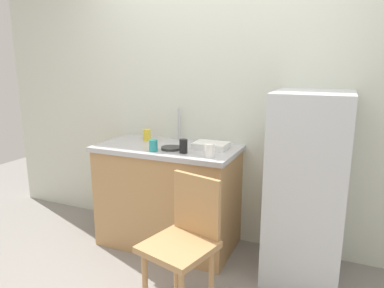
# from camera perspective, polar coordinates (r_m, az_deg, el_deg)

# --- Properties ---
(back_wall) EXTENTS (4.80, 0.10, 2.51)m
(back_wall) POSITION_cam_1_polar(r_m,az_deg,el_deg) (3.10, 4.73, 6.83)
(back_wall) COLOR silver
(back_wall) RESTS_ON ground_plane
(cabinet_base) EXTENTS (1.17, 0.60, 0.86)m
(cabinet_base) POSITION_cam_1_polar(r_m,az_deg,el_deg) (3.12, -3.89, -8.73)
(cabinet_base) COLOR tan
(cabinet_base) RESTS_ON ground_plane
(countertop) EXTENTS (1.21, 0.64, 0.04)m
(countertop) POSITION_cam_1_polar(r_m,az_deg,el_deg) (2.99, -4.02, -0.69)
(countertop) COLOR #B7B7BC
(countertop) RESTS_ON cabinet_base
(faucet) EXTENTS (0.02, 0.02, 0.29)m
(faucet) POSITION_cam_1_polar(r_m,az_deg,el_deg) (3.18, -2.11, 3.21)
(faucet) COLOR #B7B7BC
(faucet) RESTS_ON countertop
(refrigerator) EXTENTS (0.53, 0.64, 1.40)m
(refrigerator) POSITION_cam_1_polar(r_m,az_deg,el_deg) (2.71, 18.29, -6.75)
(refrigerator) COLOR silver
(refrigerator) RESTS_ON ground_plane
(chair) EXTENTS (0.49, 0.49, 0.89)m
(chair) POSITION_cam_1_polar(r_m,az_deg,el_deg) (2.29, -1.23, -15.23)
(chair) COLOR tan
(chair) RESTS_ON ground_plane
(dish_tray) EXTENTS (0.28, 0.20, 0.05)m
(dish_tray) POSITION_cam_1_polar(r_m,az_deg,el_deg) (2.88, 3.10, -0.25)
(dish_tray) COLOR white
(dish_tray) RESTS_ON countertop
(hotplate) EXTENTS (0.17, 0.17, 0.02)m
(hotplate) POSITION_cam_1_polar(r_m,az_deg,el_deg) (2.86, -3.38, -0.68)
(hotplate) COLOR #2D2D2D
(hotplate) RESTS_ON countertop
(cup_teal) EXTENTS (0.07, 0.07, 0.09)m
(cup_teal) POSITION_cam_1_polar(r_m,az_deg,el_deg) (2.80, -6.33, -0.23)
(cup_teal) COLOR teal
(cup_teal) RESTS_ON countertop
(cup_black) EXTENTS (0.06, 0.06, 0.11)m
(cup_black) POSITION_cam_1_polar(r_m,az_deg,el_deg) (2.73, -1.41, -0.35)
(cup_black) COLOR black
(cup_black) RESTS_ON countertop
(cup_white) EXTENTS (0.07, 0.07, 0.10)m
(cup_white) POSITION_cam_1_polar(r_m,az_deg,el_deg) (2.61, 2.88, -1.06)
(cup_white) COLOR white
(cup_white) RESTS_ON countertop
(cup_yellow) EXTENTS (0.07, 0.07, 0.10)m
(cup_yellow) POSITION_cam_1_polar(r_m,az_deg,el_deg) (3.21, -7.39, 1.49)
(cup_yellow) COLOR yellow
(cup_yellow) RESTS_ON countertop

